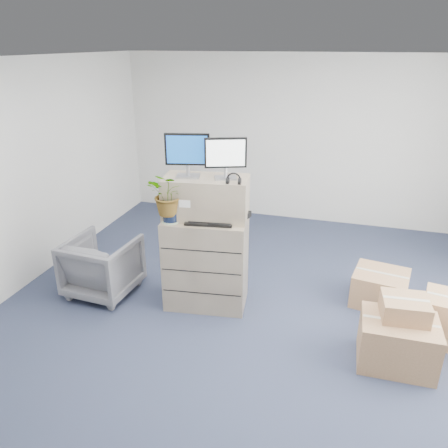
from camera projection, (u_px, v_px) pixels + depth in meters
The scene contains 16 objects.
ground at pixel (246, 330), 4.83m from camera, with size 7.00×7.00×0.00m, color #252D43.
wall_back at pixel (296, 140), 7.39m from camera, with size 6.00×0.02×2.80m, color silver.
filing_cabinet_lower at pixel (206, 262), 5.15m from camera, with size 0.94×0.58×1.10m, color #86745D.
filing_cabinet_upper at pixel (206, 198), 4.89m from camera, with size 0.94×0.47×0.47m, color #86745D.
monitor_left at pixel (187, 153), 4.72m from camera, with size 0.48×0.24×0.48m.
monitor_right at pixel (226, 156), 4.66m from camera, with size 0.44×0.25×0.45m.
headphones at pixel (234, 180), 4.58m from camera, with size 0.15×0.15×0.02m, color black.
keyboard at pixel (209, 222), 4.81m from camera, with size 0.53×0.22×0.03m, color black.
mouse at pixel (232, 223), 4.77m from camera, with size 0.10×0.06×0.04m, color silver.
water_bottle at pixel (210, 208), 4.90m from camera, with size 0.07×0.07×0.25m, color #92949A.
phone_dock at pixel (201, 212), 5.00m from camera, with size 0.07×0.06×0.13m.
external_drive at pixel (240, 214), 4.97m from camera, with size 0.22×0.17×0.07m, color black.
tissue_box at pixel (232, 208), 4.92m from camera, with size 0.28×0.14×0.10m, color #407ADC.
potted_plant at pixel (170, 200), 4.75m from camera, with size 0.56×0.59×0.46m.
office_chair at pixel (102, 263), 5.42m from camera, with size 0.79×0.74×0.81m, color slate.
cardboard_boxes at pixel (411, 321), 4.56m from camera, with size 1.52×1.71×0.70m.
Camera 1 is at (0.88, -3.90, 2.96)m, focal length 35.00 mm.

